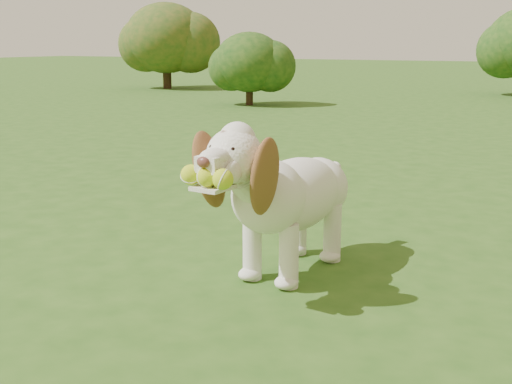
% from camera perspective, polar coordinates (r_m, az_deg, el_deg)
% --- Properties ---
extents(ground, '(80.00, 80.00, 0.00)m').
position_cam_1_polar(ground, '(3.71, 3.78, -6.00)').
color(ground, '#284F16').
rests_on(ground, ground).
extents(dog, '(0.52, 1.34, 0.87)m').
position_cam_1_polar(dog, '(3.34, 2.53, 0.08)').
color(dog, white).
rests_on(dog, ground).
extents(shrub_a, '(1.36, 1.36, 1.41)m').
position_cam_1_polar(shrub_a, '(12.70, -0.59, 11.46)').
color(shrub_a, '#382314').
rests_on(shrub_a, ground).
extents(shrub_g, '(2.15, 2.15, 2.23)m').
position_cam_1_polar(shrub_g, '(17.45, -8.01, 13.39)').
color(shrub_g, '#382314').
rests_on(shrub_g, ground).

